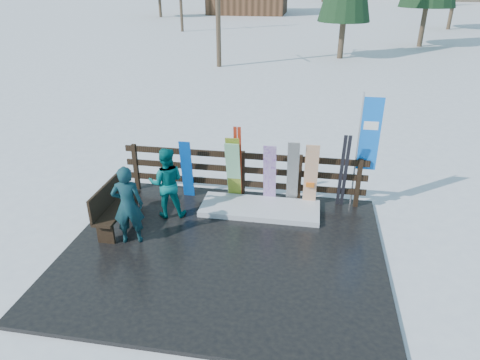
% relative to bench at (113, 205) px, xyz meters
% --- Properties ---
extents(ground, '(700.00, 700.00, 0.00)m').
position_rel_bench_xyz_m(ground, '(2.38, -0.46, -0.60)').
color(ground, white).
rests_on(ground, ground).
extents(deck, '(6.00, 5.00, 0.08)m').
position_rel_bench_xyz_m(deck, '(2.38, -0.46, -0.56)').
color(deck, black).
rests_on(deck, ground).
extents(fence, '(5.60, 0.10, 1.15)m').
position_rel_bench_xyz_m(fence, '(2.38, 1.74, 0.14)').
color(fence, black).
rests_on(fence, deck).
extents(snow_patch, '(2.61, 1.00, 0.12)m').
position_rel_bench_xyz_m(snow_patch, '(2.87, 1.14, -0.46)').
color(snow_patch, white).
rests_on(snow_patch, deck).
extents(bench, '(0.41, 1.50, 0.97)m').
position_rel_bench_xyz_m(bench, '(0.00, 0.00, 0.00)').
color(bench, black).
rests_on(bench, deck).
extents(snowboard_0, '(0.26, 0.20, 1.42)m').
position_rel_bench_xyz_m(snowboard_0, '(1.12, 1.52, 0.19)').
color(snowboard_0, '#064ABA').
rests_on(snowboard_0, deck).
extents(snowboard_1, '(0.32, 0.43, 1.49)m').
position_rel_bench_xyz_m(snowboard_1, '(2.21, 1.52, 0.23)').
color(snowboard_1, white).
rests_on(snowboard_1, deck).
extents(snowboard_2, '(0.30, 0.37, 1.60)m').
position_rel_bench_xyz_m(snowboard_2, '(2.21, 1.52, 0.28)').
color(snowboard_2, '#E1FF2F').
rests_on(snowboard_2, deck).
extents(snowboard_3, '(0.28, 0.32, 1.47)m').
position_rel_bench_xyz_m(snowboard_3, '(3.03, 1.52, 0.22)').
color(snowboard_3, white).
rests_on(snowboard_3, deck).
extents(snowboard_4, '(0.25, 0.45, 1.60)m').
position_rel_bench_xyz_m(snowboard_4, '(3.54, 1.52, 0.28)').
color(snowboard_4, black).
rests_on(snowboard_4, deck).
extents(snowboard_5, '(0.29, 0.22, 1.53)m').
position_rel_bench_xyz_m(snowboard_5, '(3.93, 1.52, 0.25)').
color(snowboard_5, silver).
rests_on(snowboard_5, deck).
extents(ski_pair_a, '(0.16, 0.22, 1.81)m').
position_rel_bench_xyz_m(ski_pair_a, '(2.30, 1.59, 0.39)').
color(ski_pair_a, '#AA2A14').
rests_on(ski_pair_a, deck).
extents(ski_pair_b, '(0.17, 0.34, 1.78)m').
position_rel_bench_xyz_m(ski_pair_b, '(4.62, 1.59, 0.38)').
color(ski_pair_b, black).
rests_on(ski_pair_b, deck).
extents(rental_flag, '(0.45, 0.04, 2.60)m').
position_rel_bench_xyz_m(rental_flag, '(5.04, 1.79, 1.09)').
color(rental_flag, silver).
rests_on(rental_flag, deck).
extents(person_front, '(0.66, 0.52, 1.60)m').
position_rel_bench_xyz_m(person_front, '(0.54, -0.46, 0.29)').
color(person_front, '#134A41').
rests_on(person_front, deck).
extents(person_back, '(0.87, 0.75, 1.55)m').
position_rel_bench_xyz_m(person_back, '(0.93, 0.65, 0.26)').
color(person_back, '#056667').
rests_on(person_back, deck).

